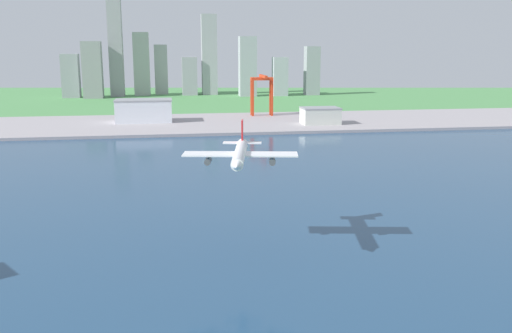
{
  "coord_description": "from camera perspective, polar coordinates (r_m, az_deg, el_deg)",
  "views": [
    {
      "loc": [
        -19.34,
        -33.88,
        71.06
      ],
      "look_at": [
        13.22,
        171.78,
        26.99
      ],
      "focal_mm": 39.85,
      "sensor_mm": 36.0,
      "label": 1
    }
  ],
  "objects": [
    {
      "name": "airplane_landing",
      "position": [
        192.94,
        -1.62,
        1.26
      ],
      "size": [
        40.24,
        43.53,
        13.07
      ],
      "color": "white"
    },
    {
      "name": "port_crane_red",
      "position": [
        575.07,
        0.61,
        7.99
      ],
      "size": [
        21.98,
        35.61,
        41.08
      ],
      "color": "red",
      "rests_on": "industrial_pier"
    },
    {
      "name": "warehouse_main",
      "position": [
        538.23,
        -11.2,
        5.53
      ],
      "size": [
        51.95,
        29.09,
        20.95
      ],
      "color": "silver",
      "rests_on": "industrial_pier"
    },
    {
      "name": "ground_plane",
      "position": [
        341.9,
        -5.56,
        -0.1
      ],
      "size": [
        2400.0,
        2400.0,
        0.0
      ],
      "primitive_type": "plane",
      "color": "#509251"
    },
    {
      "name": "industrial_pier",
      "position": [
        528.86,
        -6.84,
        4.28
      ],
      "size": [
        840.0,
        140.0,
        2.5
      ],
      "primitive_type": "cube",
      "color": "#9E979B",
      "rests_on": "ground"
    },
    {
      "name": "warehouse_annex",
      "position": [
        517.81,
        6.47,
        5.1
      ],
      "size": [
        33.95,
        23.61,
        14.92
      ],
      "color": "silver",
      "rests_on": "industrial_pier"
    },
    {
      "name": "water_bay",
      "position": [
        283.59,
        -4.8,
        -2.59
      ],
      "size": [
        840.0,
        360.0,
        0.15
      ],
      "primitive_type": "cube",
      "color": "navy",
      "rests_on": "ground"
    },
    {
      "name": "distant_skyline",
      "position": [
        847.8,
        -8.1,
        10.08
      ],
      "size": [
        370.76,
        73.19,
        138.0
      ],
      "color": "#93979D",
      "rests_on": "ground"
    }
  ]
}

